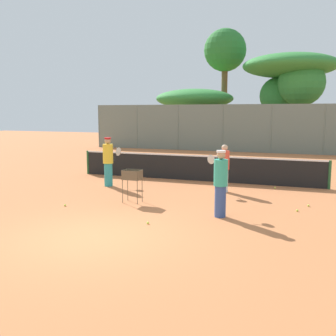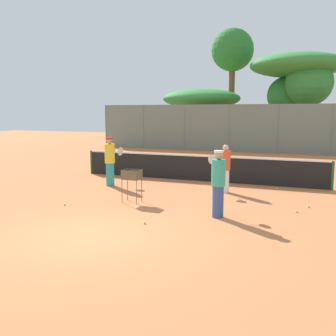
{
  "view_description": "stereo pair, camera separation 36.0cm",
  "coord_description": "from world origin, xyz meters",
  "px_view_note": "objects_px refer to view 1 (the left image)",
  "views": [
    {
      "loc": [
        4.62,
        -7.46,
        2.83
      ],
      "look_at": [
        0.1,
        4.5,
        1.0
      ],
      "focal_mm": 42.0,
      "sensor_mm": 36.0,
      "label": 1
    },
    {
      "loc": [
        4.96,
        -7.33,
        2.83
      ],
      "look_at": [
        0.1,
        4.5,
        1.0
      ],
      "focal_mm": 42.0,
      "sensor_mm": 36.0,
      "label": 2
    }
  ],
  "objects_px": {
    "ball_cart": "(133,177)",
    "tennis_net": "(195,167)",
    "player_red_cap": "(224,168)",
    "player_yellow_shirt": "(221,183)",
    "parked_car": "(207,138)",
    "player_white_outfit": "(108,161)"
  },
  "relations": [
    {
      "from": "player_yellow_shirt",
      "to": "ball_cart",
      "type": "height_order",
      "value": "player_yellow_shirt"
    },
    {
      "from": "player_red_cap",
      "to": "tennis_net",
      "type": "bearing_deg",
      "value": -91.78
    },
    {
      "from": "player_white_outfit",
      "to": "parked_car",
      "type": "xyz_separation_m",
      "value": [
        -1.1,
        18.52,
        -0.31
      ]
    },
    {
      "from": "player_red_cap",
      "to": "ball_cart",
      "type": "xyz_separation_m",
      "value": [
        -2.33,
        -2.61,
        -0.08
      ]
    },
    {
      "from": "player_yellow_shirt",
      "to": "parked_car",
      "type": "bearing_deg",
      "value": 16.24
    },
    {
      "from": "tennis_net",
      "to": "player_white_outfit",
      "type": "height_order",
      "value": "player_white_outfit"
    },
    {
      "from": "ball_cart",
      "to": "player_red_cap",
      "type": "bearing_deg",
      "value": 48.33
    },
    {
      "from": "parked_car",
      "to": "tennis_net",
      "type": "bearing_deg",
      "value": -76.52
    },
    {
      "from": "player_yellow_shirt",
      "to": "parked_car",
      "type": "height_order",
      "value": "player_yellow_shirt"
    },
    {
      "from": "ball_cart",
      "to": "parked_car",
      "type": "relative_size",
      "value": 0.25
    },
    {
      "from": "player_red_cap",
      "to": "player_yellow_shirt",
      "type": "distance_m",
      "value": 3.4
    },
    {
      "from": "tennis_net",
      "to": "player_yellow_shirt",
      "type": "bearing_deg",
      "value": -66.41
    },
    {
      "from": "player_red_cap",
      "to": "player_yellow_shirt",
      "type": "relative_size",
      "value": 0.93
    },
    {
      "from": "tennis_net",
      "to": "player_red_cap",
      "type": "distance_m",
      "value": 2.49
    },
    {
      "from": "tennis_net",
      "to": "ball_cart",
      "type": "height_order",
      "value": "tennis_net"
    },
    {
      "from": "player_white_outfit",
      "to": "parked_car",
      "type": "bearing_deg",
      "value": 20.2
    },
    {
      "from": "player_yellow_shirt",
      "to": "ball_cart",
      "type": "distance_m",
      "value": 3.07
    },
    {
      "from": "parked_car",
      "to": "ball_cart",
      "type": "bearing_deg",
      "value": -81.27
    },
    {
      "from": "player_red_cap",
      "to": "parked_car",
      "type": "relative_size",
      "value": 0.4
    },
    {
      "from": "tennis_net",
      "to": "parked_car",
      "type": "bearing_deg",
      "value": 103.48
    },
    {
      "from": "player_white_outfit",
      "to": "player_red_cap",
      "type": "bearing_deg",
      "value": -67.32
    },
    {
      "from": "ball_cart",
      "to": "tennis_net",
      "type": "bearing_deg",
      "value": 81.0
    }
  ]
}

